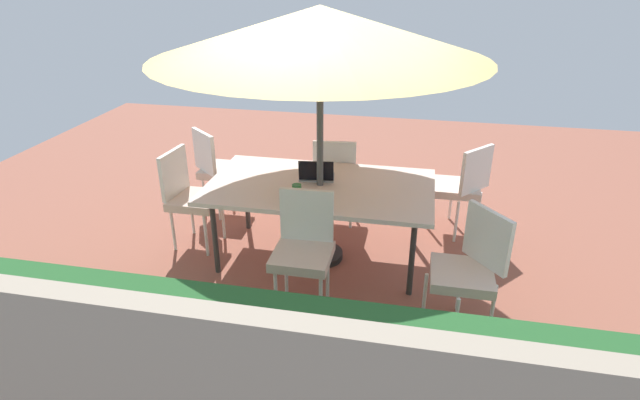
# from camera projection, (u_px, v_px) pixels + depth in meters

# --- Properties ---
(ground_plane) EXTENTS (10.00, 10.00, 0.02)m
(ground_plane) POSITION_uv_depth(u_px,v_px,m) (320.00, 258.00, 5.02)
(ground_plane) COLOR #935442
(dining_table) EXTENTS (2.05, 1.18, 0.77)m
(dining_table) POSITION_uv_depth(u_px,v_px,m) (320.00, 189.00, 4.70)
(dining_table) COLOR silver
(dining_table) RESTS_ON ground_plane
(patio_umbrella) EXTENTS (2.79, 2.79, 2.31)m
(patio_umbrella) POSITION_uv_depth(u_px,v_px,m) (320.00, 33.00, 4.12)
(patio_umbrella) COLOR #4C4C4C
(patio_umbrella) RESTS_ON ground_plane
(chair_southwest) EXTENTS (0.59, 0.58, 0.98)m
(chair_southwest) POSITION_uv_depth(u_px,v_px,m) (462.00, 184.00, 5.24)
(chair_southwest) COLOR beige
(chair_southwest) RESTS_ON ground_plane
(chair_east) EXTENTS (0.48, 0.47, 0.98)m
(chair_east) POSITION_uv_depth(u_px,v_px,m) (190.00, 194.00, 5.03)
(chair_east) COLOR beige
(chair_east) RESTS_ON ground_plane
(chair_south) EXTENTS (0.47, 0.48, 0.98)m
(chair_south) POSITION_uv_depth(u_px,v_px,m) (335.00, 176.00, 5.45)
(chair_south) COLOR beige
(chair_south) RESTS_ON ground_plane
(chair_southeast) EXTENTS (0.58, 0.59, 0.98)m
(chair_southeast) POSITION_uv_depth(u_px,v_px,m) (218.00, 166.00, 5.69)
(chair_southeast) COLOR beige
(chair_southeast) RESTS_ON ground_plane
(chair_north) EXTENTS (0.46, 0.47, 0.98)m
(chair_north) POSITION_uv_depth(u_px,v_px,m) (304.00, 246.00, 4.12)
(chair_north) COLOR beige
(chair_north) RESTS_ON ground_plane
(chair_northwest) EXTENTS (0.58, 0.58, 0.98)m
(chair_northwest) POSITION_uv_depth(u_px,v_px,m) (469.00, 266.00, 3.85)
(chair_northwest) COLOR beige
(chair_northwest) RESTS_ON ground_plane
(laptop) EXTENTS (0.35, 0.28, 0.21)m
(laptop) POSITION_uv_depth(u_px,v_px,m) (317.00, 175.00, 4.77)
(laptop) COLOR gray
(laptop) RESTS_ON dining_table
(cup) EXTENTS (0.08, 0.08, 0.09)m
(cup) POSITION_uv_depth(u_px,v_px,m) (297.00, 189.00, 4.48)
(cup) COLOR #286B33
(cup) RESTS_ON dining_table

